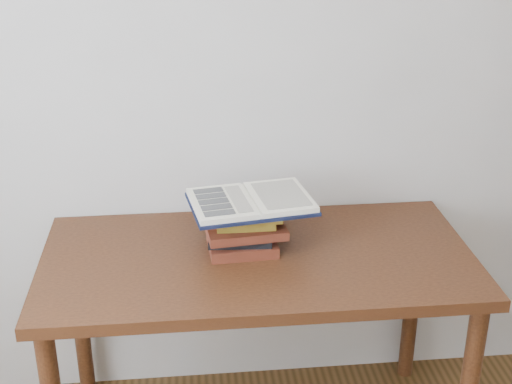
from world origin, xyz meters
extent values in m
cube|color=silver|center=(0.00, 1.75, 1.30)|extent=(3.50, 0.04, 2.60)
cube|color=#4E2913|center=(0.03, 1.38, 0.74)|extent=(1.42, 0.71, 0.04)
cylinder|color=#4E2913|center=(-0.63, 1.68, 0.36)|extent=(0.06, 0.06, 0.72)
cylinder|color=#4E2913|center=(0.68, 1.68, 0.36)|extent=(0.06, 0.06, 0.72)
cube|color=#5A2616|center=(-0.02, 1.42, 0.78)|extent=(0.23, 0.19, 0.04)
cube|color=black|center=(-0.03, 1.43, 0.81)|extent=(0.22, 0.17, 0.03)
cube|color=#5A2616|center=(-0.01, 1.42, 0.84)|extent=(0.28, 0.21, 0.03)
cube|color=olive|center=(-0.01, 1.43, 0.87)|extent=(0.19, 0.14, 0.03)
cube|color=olive|center=(-0.02, 1.43, 0.90)|extent=(0.24, 0.17, 0.03)
cube|color=black|center=(0.01, 1.44, 0.92)|extent=(0.43, 0.33, 0.01)
cube|color=#EDE7CC|center=(-0.09, 1.43, 0.93)|extent=(0.23, 0.29, 0.02)
cube|color=#EDE7CC|center=(0.11, 1.46, 0.93)|extent=(0.23, 0.29, 0.02)
cylinder|color=#EDE7CC|center=(0.01, 1.44, 0.93)|extent=(0.05, 0.26, 0.01)
cube|color=black|center=(-0.13, 1.51, 0.94)|extent=(0.10, 0.05, 0.00)
cube|color=black|center=(-0.12, 1.47, 0.94)|extent=(0.10, 0.05, 0.00)
cube|color=black|center=(-0.11, 1.42, 0.94)|extent=(0.10, 0.05, 0.00)
cube|color=black|center=(-0.11, 1.38, 0.94)|extent=(0.10, 0.05, 0.00)
cube|color=black|center=(-0.10, 1.33, 0.94)|extent=(0.10, 0.05, 0.00)
cube|color=#BEB6A4|center=(-0.03, 1.44, 0.94)|extent=(0.08, 0.22, 0.00)
cube|color=#BEB6A4|center=(0.11, 1.46, 0.94)|extent=(0.18, 0.24, 0.00)
camera|label=1|loc=(-0.19, -0.67, 1.90)|focal=50.00mm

